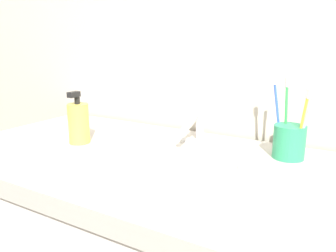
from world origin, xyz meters
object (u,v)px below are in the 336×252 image
toothbrush_yellow (303,120)px  soap_dispenser (79,123)px  toothbrush_cup (289,142)px  toothbrush_green (286,112)px  toothbrush_white (306,119)px  toothbrush_blue (277,110)px  faucet (197,121)px

toothbrush_yellow → soap_dispenser: 0.63m
toothbrush_cup → toothbrush_green: (-0.02, 0.02, 0.08)m
toothbrush_white → toothbrush_green: toothbrush_green is taller
toothbrush_white → toothbrush_blue: size_ratio=0.93×
toothbrush_cup → toothbrush_yellow: (0.03, -0.02, 0.07)m
toothbrush_green → soap_dispenser: size_ratio=1.29×
toothbrush_white → toothbrush_blue: bearing=156.8°
toothbrush_green → toothbrush_blue: size_ratio=0.98×
faucet → toothbrush_white: toothbrush_white is taller
toothbrush_green → toothbrush_yellow: size_ratio=1.09×
toothbrush_blue → soap_dispenser: toothbrush_blue is taller
toothbrush_blue → toothbrush_green: bearing=-14.1°
toothbrush_white → toothbrush_yellow: size_ratio=1.03×
toothbrush_cup → toothbrush_blue: (-0.04, 0.02, 0.08)m
toothbrush_cup → soap_dispenser: size_ratio=0.56×
faucet → soap_dispenser: bearing=-149.7°
faucet → toothbrush_blue: bearing=6.6°
toothbrush_blue → toothbrush_white: bearing=-23.2°
toothbrush_white → toothbrush_green: 0.06m
toothbrush_cup → toothbrush_white: size_ratio=0.46×
faucet → toothbrush_cup: bearing=0.5°
faucet → soap_dispenser: (-0.31, -0.18, -0.01)m
faucet → toothbrush_cup: (0.27, 0.00, -0.03)m
toothbrush_green → toothbrush_yellow: bearing=-37.1°
toothbrush_yellow → soap_dispenser: toothbrush_yellow is taller
toothbrush_green → soap_dispenser: toothbrush_green is taller
toothbrush_cup → toothbrush_green: size_ratio=0.44×
faucet → soap_dispenser: soap_dispenser is taller
toothbrush_blue → toothbrush_yellow: bearing=-30.3°
toothbrush_cup → toothbrush_blue: bearing=150.6°
toothbrush_green → toothbrush_yellow: toothbrush_green is taller
toothbrush_green → toothbrush_blue: toothbrush_blue is taller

